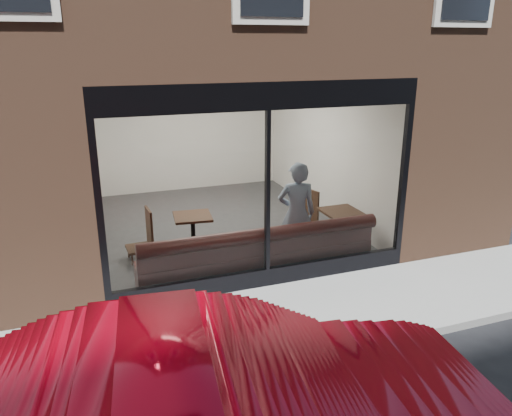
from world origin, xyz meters
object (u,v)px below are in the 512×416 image
object	(u,v)px
cafe_chair_right	(304,226)
cafe_table_left	(192,217)
cafe_chair_left	(140,248)
cafe_table_right	(341,212)
banquette	(258,263)
person	(297,213)

from	to	relation	value
cafe_chair_right	cafe_table_left	bearing A→B (deg)	-14.87
cafe_table_left	cafe_chair_left	bearing A→B (deg)	176.65
cafe_table_right	cafe_chair_right	bearing A→B (deg)	115.14
cafe_table_right	cafe_chair_right	distance (m)	0.99
banquette	cafe_chair_right	xyz separation A→B (m)	(1.47, 1.33, 0.01)
cafe_table_right	person	bearing A→B (deg)	-165.84
banquette	cafe_table_right	xyz separation A→B (m)	(1.84, 0.55, 0.52)
cafe_table_right	cafe_chair_left	distance (m)	3.72
cafe_table_left	person	bearing A→B (deg)	-29.78
person	cafe_chair_left	size ratio (longest dim) A/B	3.94
cafe_chair_left	banquette	bearing A→B (deg)	141.08
cafe_table_left	cafe_chair_left	world-z (taller)	cafe_table_left
person	cafe_chair_left	xyz separation A→B (m)	(-2.59, 0.99, -0.67)
cafe_chair_left	cafe_chair_right	xyz separation A→B (m)	(3.25, 0.05, 0.00)
cafe_chair_left	cafe_table_right	bearing A→B (deg)	165.48
cafe_table_left	cafe_chair_left	distance (m)	1.08
person	cafe_chair_right	world-z (taller)	person
cafe_chair_left	cafe_table_left	bearing A→B (deg)	173.58
banquette	cafe_table_left	world-z (taller)	cafe_table_left
cafe_chair_right	cafe_chair_left	bearing A→B (deg)	-16.61
person	cafe_chair_right	bearing A→B (deg)	-108.21
person	cafe_table_right	xyz separation A→B (m)	(1.02, 0.26, -0.17)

